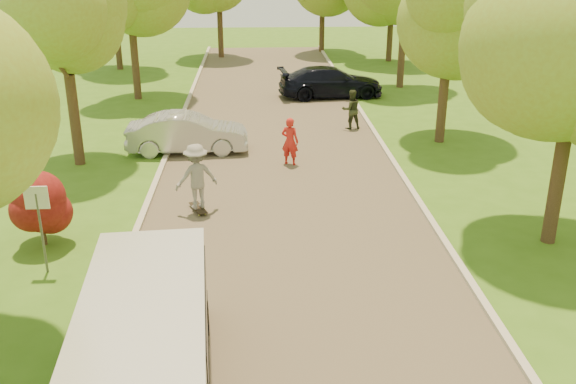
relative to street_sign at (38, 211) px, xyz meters
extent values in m
plane|color=#396518|center=(5.80, -4.00, -1.56)|extent=(100.00, 100.00, 0.00)
cube|color=#4C4438|center=(5.80, 4.00, -1.56)|extent=(8.00, 60.00, 0.01)
cube|color=#B2AD9E|center=(1.75, 4.00, -1.50)|extent=(0.18, 60.00, 0.12)
cube|color=#B2AD9E|center=(9.85, 4.00, -1.50)|extent=(0.18, 60.00, 0.12)
cylinder|color=#59595E|center=(0.00, 0.00, -0.56)|extent=(0.06, 0.06, 2.00)
cube|color=white|center=(0.00, 0.00, 0.34)|extent=(0.55, 0.04, 0.55)
cylinder|color=#382619|center=(-0.50, 1.50, -1.21)|extent=(0.12, 0.12, 0.70)
sphere|color=#590F0F|center=(-0.50, 1.50, -0.46)|extent=(1.70, 1.70, 1.70)
cylinder|color=#382619|center=(-1.20, 8.00, 0.01)|extent=(0.36, 0.36, 3.15)
sphere|color=olive|center=(-1.20, 8.00, 2.85)|extent=(4.20, 4.20, 4.20)
sphere|color=olive|center=(-0.57, 8.00, 3.48)|extent=(3.15, 3.15, 3.15)
cylinder|color=#382619|center=(-0.80, 18.00, 0.35)|extent=(0.36, 0.36, 3.83)
cylinder|color=#382619|center=(12.60, 1.00, 0.35)|extent=(0.36, 0.36, 3.83)
cylinder|color=#382619|center=(12.20, 10.00, 0.12)|extent=(0.36, 0.36, 3.38)
sphere|color=olive|center=(12.20, 10.00, 3.13)|extent=(4.40, 4.40, 4.40)
cylinder|color=#382619|center=(12.80, 20.00, 0.46)|extent=(0.36, 0.36, 4.05)
cylinder|color=#382619|center=(-3.20, 26.00, 0.24)|extent=(0.36, 0.36, 3.60)
cylinder|color=#382619|center=(13.80, 28.00, 0.35)|extent=(0.36, 0.36, 3.83)
cylinder|color=#382619|center=(2.80, 30.00, 0.12)|extent=(0.36, 0.36, 3.38)
cylinder|color=#382619|center=(9.80, 32.00, 0.24)|extent=(0.36, 0.36, 3.60)
cube|color=silver|center=(3.10, -4.58, -0.50)|extent=(2.41, 5.26, 1.76)
cube|color=black|center=(3.10, -4.58, -1.24)|extent=(2.43, 5.37, 0.32)
cube|color=black|center=(3.08, -4.31, -0.07)|extent=(2.32, 3.77, 0.59)
cylinder|color=black|center=(2.07, -2.94, -1.21)|extent=(0.31, 0.72, 0.70)
cylinder|color=black|center=(3.88, -2.81, -1.21)|extent=(0.31, 0.72, 0.70)
imported|color=#A9AAAE|center=(2.50, 9.16, -0.84)|extent=(4.46, 1.66, 1.46)
imported|color=black|center=(8.82, 17.91, -0.81)|extent=(5.40, 2.66, 1.51)
cube|color=black|center=(3.30, 3.48, -1.45)|extent=(0.62, 1.01, 0.02)
cylinder|color=#BFCC4C|center=(3.25, 3.83, -1.52)|extent=(0.06, 0.08, 0.08)
cylinder|color=#BFCC4C|center=(3.09, 3.77, -1.52)|extent=(0.06, 0.08, 0.08)
cylinder|color=#BFCC4C|center=(3.51, 3.19, -1.52)|extent=(0.06, 0.08, 0.08)
cylinder|color=#BFCC4C|center=(3.35, 3.12, -1.52)|extent=(0.06, 0.08, 0.08)
imported|color=gray|center=(3.30, 3.48, -0.48)|extent=(1.41, 1.13, 1.91)
imported|color=red|center=(6.19, 7.53, -0.72)|extent=(0.73, 0.62, 1.69)
imported|color=#2A321E|center=(8.99, 11.99, -0.74)|extent=(0.91, 0.77, 1.65)
camera|label=1|loc=(5.00, -13.78, 5.77)|focal=40.00mm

